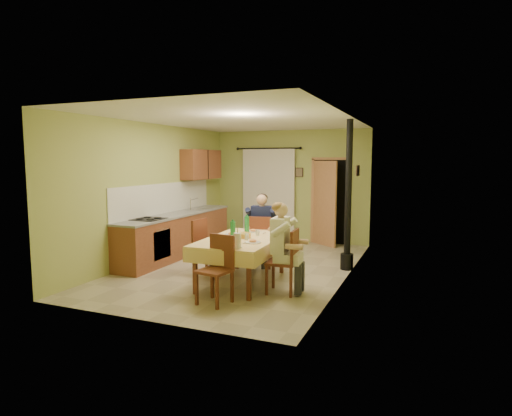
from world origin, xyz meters
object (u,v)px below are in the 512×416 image
at_px(chair_far, 261,252).
at_px(chair_left, 209,260).
at_px(chair_right, 283,274).
at_px(man_far, 262,222).
at_px(stove_flue, 348,216).
at_px(chair_near, 215,284).
at_px(dining_table, 242,260).
at_px(man_right, 282,237).

bearing_deg(chair_far, chair_left, -132.91).
height_order(chair_right, chair_left, chair_left).
distance_m(man_far, stove_flue, 1.63).
bearing_deg(stove_flue, chair_near, -117.80).
distance_m(dining_table, man_far, 1.25).
xyz_separation_m(chair_left, man_far, (0.62, 1.00, 0.59)).
bearing_deg(chair_right, chair_left, 70.37).
relative_size(dining_table, chair_right, 1.98).
xyz_separation_m(man_far, man_right, (0.90, -1.42, 0.00)).
relative_size(chair_far, stove_flue, 0.36).
height_order(dining_table, man_right, man_right).
distance_m(chair_left, man_far, 1.31).
relative_size(chair_near, stove_flue, 0.35).
xyz_separation_m(chair_left, man_right, (1.52, -0.42, 0.59)).
bearing_deg(dining_table, man_right, -21.31).
relative_size(chair_near, chair_left, 0.97).
xyz_separation_m(chair_far, chair_left, (-0.62, -0.98, 0.00)).
distance_m(dining_table, chair_left, 0.73).
height_order(chair_left, stove_flue, stove_flue).
bearing_deg(chair_right, chair_near, 133.92).
height_order(dining_table, chair_left, chair_left).
bearing_deg(stove_flue, man_right, -110.20).
distance_m(dining_table, chair_near, 1.12).
xyz_separation_m(dining_table, man_far, (-0.10, 1.14, 0.50)).
distance_m(chair_far, man_right, 1.77).
height_order(chair_near, chair_left, chair_left).
bearing_deg(chair_left, dining_table, 83.80).
xyz_separation_m(chair_near, man_far, (-0.17, 2.25, 0.59)).
bearing_deg(chair_far, stove_flue, 4.35).
relative_size(dining_table, chair_left, 1.96).
bearing_deg(chair_right, man_right, 90.00).
relative_size(chair_far, chair_near, 1.02).
distance_m(chair_right, stove_flue, 2.07).
height_order(man_right, stove_flue, stove_flue).
xyz_separation_m(dining_table, chair_near, (0.07, -1.11, -0.09)).
distance_m(dining_table, man_right, 0.98).
bearing_deg(chair_far, man_far, 90.00).
height_order(man_far, man_right, same).
height_order(dining_table, chair_right, chair_right).
distance_m(dining_table, stove_flue, 2.23).
bearing_deg(man_right, chair_left, 70.19).
xyz_separation_m(chair_left, stove_flue, (2.19, 1.41, 0.73)).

